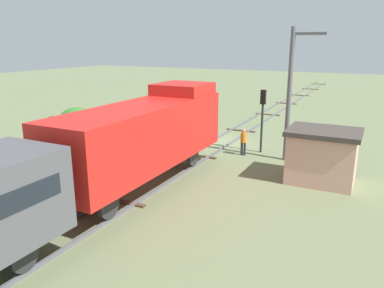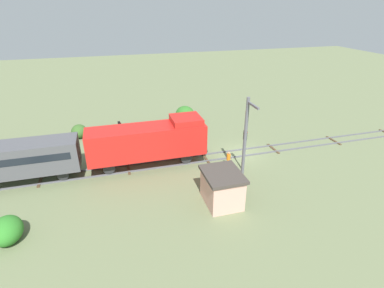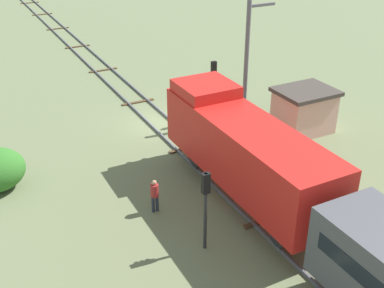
# 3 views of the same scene
# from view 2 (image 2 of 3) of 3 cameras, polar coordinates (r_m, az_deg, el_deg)

# --- Properties ---
(ground_plane) EXTENTS (141.48, 141.48, 0.00)m
(ground_plane) POSITION_cam_2_polar(r_m,az_deg,el_deg) (32.36, 9.20, -1.81)
(ground_plane) COLOR #66704C
(railway_track) EXTENTS (2.40, 94.32, 0.16)m
(railway_track) POSITION_cam_2_polar(r_m,az_deg,el_deg) (32.32, 9.21, -1.69)
(railway_track) COLOR #595960
(railway_track) RESTS_ON ground
(locomotive) EXTENTS (2.90, 11.60, 4.60)m
(locomotive) POSITION_cam_2_polar(r_m,az_deg,el_deg) (28.65, -8.20, 0.71)
(locomotive) COLOR red
(locomotive) RESTS_ON railway_track
(traffic_signal_near) EXTENTS (0.32, 0.34, 4.07)m
(traffic_signal_near) POSITION_cam_2_polar(r_m,az_deg,el_deg) (28.05, 9.99, 0.16)
(traffic_signal_near) COLOR #262628
(traffic_signal_near) RESTS_ON ground
(traffic_signal_mid) EXTENTS (0.32, 0.34, 3.66)m
(traffic_signal_mid) POSITION_cam_2_polar(r_m,az_deg,el_deg) (31.69, -13.55, 2.30)
(traffic_signal_mid) COLOR #262628
(traffic_signal_mid) RESTS_ON ground
(worker_near_track) EXTENTS (0.38, 0.38, 1.70)m
(worker_near_track) POSITION_cam_2_polar(r_m,az_deg,el_deg) (29.07, 6.96, -2.74)
(worker_near_track) COLOR #262B38
(worker_near_track) RESTS_ON ground
(worker_by_signal) EXTENTS (0.38, 0.38, 1.70)m
(worker_by_signal) POSITION_cam_2_polar(r_m,az_deg,el_deg) (33.28, -7.60, 1.00)
(worker_by_signal) COLOR #262B38
(worker_by_signal) RESTS_ON ground
(catenary_mast) EXTENTS (1.94, 0.28, 7.80)m
(catenary_mast) POSITION_cam_2_polar(r_m,az_deg,el_deg) (25.62, 10.12, 0.87)
(catenary_mast) COLOR #595960
(catenary_mast) RESTS_ON ground
(relay_hut) EXTENTS (3.50, 2.90, 2.74)m
(relay_hut) POSITION_cam_2_polar(r_m,az_deg,el_deg) (23.93, 5.76, -8.27)
(relay_hut) COLOR #D19E8C
(relay_hut) RESTS_ON ground
(bush_near) EXTENTS (3.04, 2.49, 2.21)m
(bush_near) POSITION_cam_2_polar(r_m,az_deg,el_deg) (39.97, -1.32, 5.63)
(bush_near) COLOR #306E26
(bush_near) RESTS_ON ground
(bush_mid) EXTENTS (2.16, 1.76, 1.57)m
(bush_mid) POSITION_cam_2_polar(r_m,az_deg,el_deg) (37.91, -20.71, 2.29)
(bush_mid) COLOR #375E26
(bush_mid) RESTS_ON ground
(bush_far) EXTENTS (2.46, 2.01, 1.79)m
(bush_far) POSITION_cam_2_polar(r_m,az_deg,el_deg) (24.06, -31.84, -13.84)
(bush_far) COLOR #2D7826
(bush_far) RESTS_ON ground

